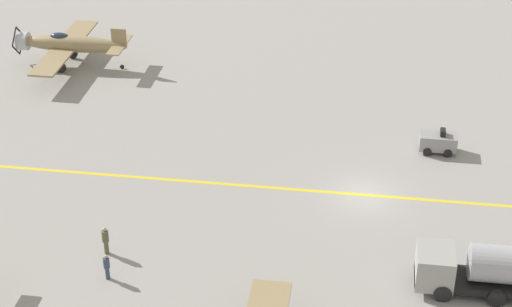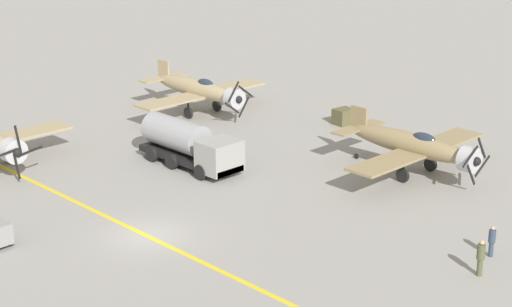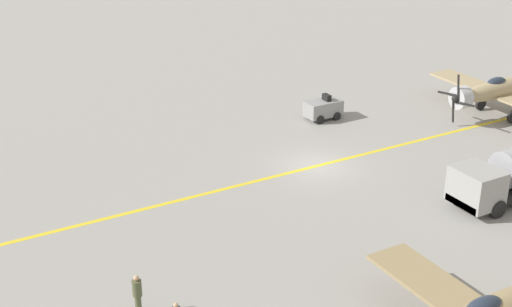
% 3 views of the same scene
% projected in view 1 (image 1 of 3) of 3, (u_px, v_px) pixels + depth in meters
% --- Properties ---
extents(ground_plane, '(400.00, 400.00, 0.00)m').
position_uv_depth(ground_plane, '(364.00, 195.00, 56.16)').
color(ground_plane, gray).
extents(taxiway_stripe, '(0.30, 160.00, 0.01)m').
position_uv_depth(taxiway_stripe, '(364.00, 195.00, 56.16)').
color(taxiway_stripe, yellow).
rests_on(taxiway_stripe, ground).
extents(airplane_far_right, '(12.00, 9.98, 3.65)m').
position_uv_depth(airplane_far_right, '(69.00, 44.00, 72.95)').
color(airplane_far_right, '#958158').
rests_on(airplane_far_right, ground).
extents(fuel_tanker, '(2.68, 8.00, 2.98)m').
position_uv_depth(fuel_tanker, '(489.00, 269.00, 46.91)').
color(fuel_tanker, black).
rests_on(fuel_tanker, ground).
extents(tow_tractor, '(1.57, 2.60, 1.79)m').
position_uv_depth(tow_tractor, '(438.00, 142.00, 60.72)').
color(tow_tractor, gray).
rests_on(tow_tractor, ground).
extents(ground_crew_walking, '(0.40, 0.40, 1.86)m').
position_uv_depth(ground_crew_walking, '(106.00, 239.00, 50.17)').
color(ground_crew_walking, '#515638').
rests_on(ground_crew_walking, ground).
extents(ground_crew_inspecting, '(0.36, 0.36, 1.65)m').
position_uv_depth(ground_crew_inspecting, '(107.00, 266.00, 48.17)').
color(ground_crew_inspecting, '#334256').
rests_on(ground_crew_inspecting, ground).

